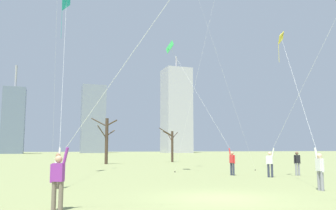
{
  "coord_description": "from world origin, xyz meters",
  "views": [
    {
      "loc": [
        -6.24,
        -11.88,
        1.83
      ],
      "look_at": [
        0.0,
        6.0,
        4.18
      ],
      "focal_mm": 37.61,
      "sensor_mm": 36.0,
      "label": 1
    }
  ],
  "objects": [
    {
      "name": "kite_flyer_midfield_right_green",
      "position": [
        5.39,
        10.82,
        2.91
      ],
      "size": [
        3.37,
        5.52,
        10.72
      ],
      "color": "#33384C",
      "rests_on": "ground"
    },
    {
      "name": "skyline_squat_block",
      "position": [
        12.72,
        139.28,
        14.37
      ],
      "size": [
        10.0,
        6.21,
        28.74
      ],
      "color": "gray",
      "rests_on": "ground"
    },
    {
      "name": "kite_flyer_midfield_center_yellow",
      "position": [
        5.56,
        1.4,
        1.88
      ],
      "size": [
        3.24,
        6.42,
        9.42
      ],
      "color": "gray",
      "rests_on": "ground"
    },
    {
      "name": "kite_flyer_far_back_teal",
      "position": [
        -5.5,
        7.77,
        4.19
      ],
      "size": [
        0.94,
        9.8,
        13.48
      ],
      "color": "#726656",
      "rests_on": "ground"
    },
    {
      "name": "kite_flyer_foreground_left_purple",
      "position": [
        8.57,
        5.52,
        5.15
      ],
      "size": [
        5.03,
        9.52,
        19.6
      ],
      "color": "#33384C",
      "rests_on": "ground"
    },
    {
      "name": "bare_tree_rightmost",
      "position": [
        10.2,
        33.74,
        2.42
      ],
      "size": [
        2.99,
        1.43,
        4.65
      ],
      "color": "#423326",
      "rests_on": "ground"
    },
    {
      "name": "bystander_far_off_by_trees",
      "position": [
        10.16,
        8.22,
        0.9
      ],
      "size": [
        0.51,
        0.22,
        1.62
      ],
      "color": "gray",
      "rests_on": "ground"
    },
    {
      "name": "skyline_wide_slab",
      "position": [
        -17.35,
        126.79,
        12.03
      ],
      "size": [
        7.62,
        7.66,
        32.46
      ],
      "color": "slate",
      "rests_on": "ground"
    },
    {
      "name": "bare_tree_center",
      "position": [
        0.71,
        30.47,
        3.0
      ],
      "size": [
        2.9,
        1.74,
        5.51
      ],
      "color": "#423326",
      "rests_on": "ground"
    },
    {
      "name": "ground_plane",
      "position": [
        0.0,
        0.0,
        0.0
      ],
      "size": [
        400.0,
        400.0,
        0.0
      ],
      "primitive_type": "plane",
      "color": "#848E56"
    },
    {
      "name": "kite_flyer_foreground_right_orange",
      "position": [
        -4.12,
        -1.97,
        3.82
      ],
      "size": [
        7.59,
        6.09,
        13.48
      ],
      "color": "#726656",
      "rests_on": "ground"
    },
    {
      "name": "skyline_mid_tower_right",
      "position": [
        48.03,
        132.51,
        18.58
      ],
      "size": [
        11.42,
        11.12,
        42.9
      ],
      "color": "#B2B2B7",
      "rests_on": "ground"
    }
  ]
}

